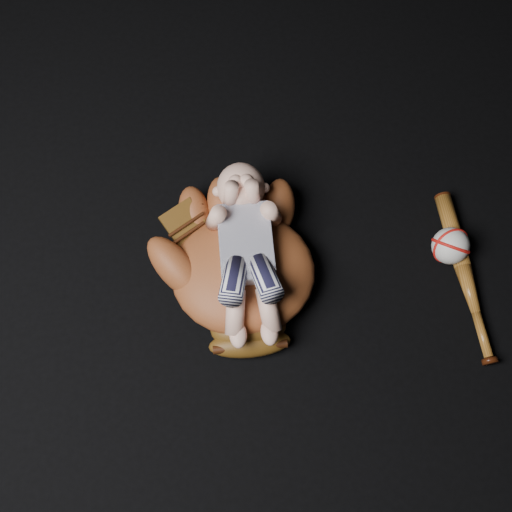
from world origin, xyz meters
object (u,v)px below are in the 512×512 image
Objects in this scene: baseball_glove at (243,270)px; baseball at (451,246)px; baseball_bat at (466,276)px; newborn_baby at (247,255)px.

baseball is (0.45, 0.02, -0.03)m from baseball_glove.
baseball_bat is 0.07m from baseball.
newborn_baby reaches higher than baseball.
baseball_bat is at bearing -69.71° from baseball.
newborn_baby is 4.72× the size of baseball.
baseball_glove is 1.09× the size of baseball_bat.
baseball_glove is 5.28× the size of baseball.
newborn_baby is 0.48m from baseball_bat.
baseball_glove reaches higher than baseball_bat.
newborn_baby is at bearing 32.67° from baseball_glove.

